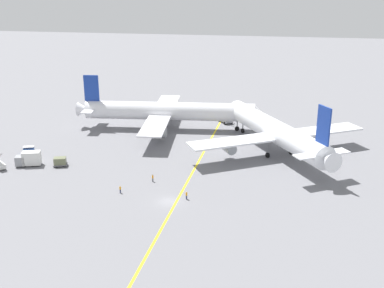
{
  "coord_description": "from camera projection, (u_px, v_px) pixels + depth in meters",
  "views": [
    {
      "loc": [
        20.48,
        -85.03,
        42.49
      ],
      "look_at": [
        0.3,
        24.48,
        4.0
      ],
      "focal_mm": 44.78,
      "sensor_mm": 36.0,
      "label": 1
    }
  ],
  "objects": [
    {
      "name": "ground_plane",
      "position": [
        169.0,
        202.0,
        96.42
      ],
      "size": [
        600.0,
        600.0,
        0.0
      ],
      "primitive_type": "plane",
      "color": "slate"
    },
    {
      "name": "taxiway_stripe",
      "position": [
        187.0,
        183.0,
        105.41
      ],
      "size": [
        3.75,
        119.97,
        0.01
      ],
      "primitive_type": "cube",
      "rotation": [
        0.0,
        0.0,
        -0.03
      ],
      "color": "yellow",
      "rests_on": "ground"
    },
    {
      "name": "airliner_at_gate_left",
      "position": [
        168.0,
        111.0,
        141.22
      ],
      "size": [
        55.48,
        45.48,
        15.91
      ],
      "color": "silver",
      "rests_on": "ground"
    },
    {
      "name": "airliner_being_pushed",
      "position": [
        275.0,
        131.0,
        121.85
      ],
      "size": [
        43.94,
        44.31,
        17.01
      ],
      "color": "white",
      "rests_on": "ground"
    },
    {
      "name": "pushback_tug",
      "position": [
        225.0,
        119.0,
        149.14
      ],
      "size": [
        5.99,
        7.62,
        3.05
      ],
      "color": "gray",
      "rests_on": "ground"
    },
    {
      "name": "gse_container_dolly_flat",
      "position": [
        60.0,
        161.0,
        114.36
      ],
      "size": [
        3.73,
        3.09,
        2.15
      ],
      "color": "slate",
      "rests_on": "ground"
    },
    {
      "name": "gse_baggage_cart_trailing",
      "position": [
        29.0,
        150.0,
        123.27
      ],
      "size": [
        3.11,
        2.42,
        1.71
      ],
      "color": "#2D5199",
      "rests_on": "ground"
    },
    {
      "name": "gse_catering_truck_tall",
      "position": [
        29.0,
        159.0,
        114.46
      ],
      "size": [
        6.29,
        4.06,
        3.5
      ],
      "color": "gray",
      "rests_on": "ground"
    },
    {
      "name": "ground_crew_marshaller_foreground",
      "position": [
        153.0,
        178.0,
        105.62
      ],
      "size": [
        0.36,
        0.46,
        1.68
      ],
      "color": "#4C4C51",
      "rests_on": "ground"
    },
    {
      "name": "ground_crew_ramp_agent_by_cones",
      "position": [
        186.0,
        195.0,
        97.18
      ],
      "size": [
        0.5,
        0.36,
        1.73
      ],
      "color": "#2D3351",
      "rests_on": "ground"
    },
    {
      "name": "ground_crew_wing_walker_right",
      "position": [
        120.0,
        189.0,
        100.01
      ],
      "size": [
        0.36,
        0.36,
        1.64
      ],
      "color": "#2D3351",
      "rests_on": "ground"
    }
  ]
}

